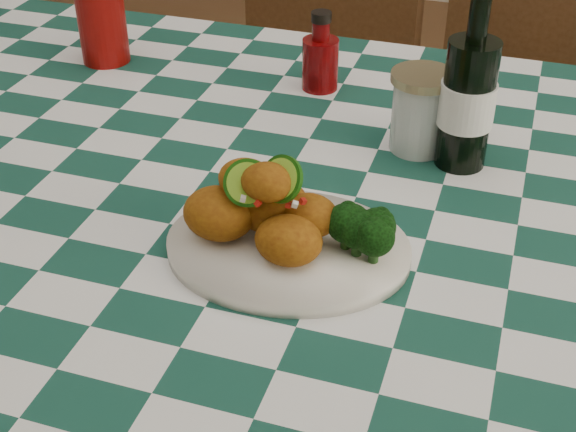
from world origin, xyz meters
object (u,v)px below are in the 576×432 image
(dining_table, at_px, (282,391))
(beer_bottle, at_px, (470,81))
(ketchup_bottle, at_px, (321,51))
(wooden_chair_left, at_px, (288,105))
(plate, at_px, (288,249))
(red_tumbler, at_px, (102,21))
(mason_jar, at_px, (420,112))
(wooden_chair_right, at_px, (488,184))
(fried_chicken_pile, at_px, (270,202))

(dining_table, relative_size, beer_bottle, 6.71)
(ketchup_bottle, xyz_separation_m, wooden_chair_left, (-0.20, 0.46, -0.35))
(wooden_chair_left, bearing_deg, plate, -60.57)
(plate, bearing_deg, beer_bottle, 59.53)
(beer_bottle, bearing_deg, red_tumbler, 165.69)
(beer_bottle, height_order, wooden_chair_left, beer_bottle)
(ketchup_bottle, height_order, mason_jar, ketchup_bottle)
(wooden_chair_left, relative_size, wooden_chair_right, 1.20)
(ketchup_bottle, height_order, wooden_chair_right, ketchup_bottle)
(fried_chicken_pile, height_order, wooden_chair_right, fried_chicken_pile)
(dining_table, height_order, fried_chicken_pile, fried_chicken_pile)
(red_tumbler, xyz_separation_m, wooden_chair_left, (0.18, 0.47, -0.35))
(plate, height_order, fried_chicken_pile, fried_chicken_pile)
(wooden_chair_left, bearing_deg, red_tumbler, -99.26)
(wooden_chair_right, bearing_deg, mason_jar, -86.99)
(plate, xyz_separation_m, wooden_chair_left, (-0.29, 0.91, -0.29))
(mason_jar, distance_m, wooden_chair_left, 0.80)
(fried_chicken_pile, distance_m, wooden_chair_right, 0.97)
(dining_table, distance_m, red_tumbler, 0.69)
(fried_chicken_pile, bearing_deg, red_tumbler, 136.08)
(plate, xyz_separation_m, wooden_chair_right, (0.19, 0.84, -0.38))
(plate, bearing_deg, dining_table, 111.32)
(ketchup_bottle, xyz_separation_m, wooden_chair_right, (0.28, 0.39, -0.43))
(red_tumbler, bearing_deg, wooden_chair_left, 69.23)
(plate, bearing_deg, wooden_chair_left, 107.92)
(plate, distance_m, beer_bottle, 0.34)
(dining_table, xyz_separation_m, beer_bottle, (0.22, 0.13, 0.52))
(plate, height_order, ketchup_bottle, ketchup_bottle)
(plate, distance_m, wooden_chair_left, 1.00)
(ketchup_bottle, bearing_deg, wooden_chair_left, 113.77)
(fried_chicken_pile, xyz_separation_m, ketchup_bottle, (-0.07, 0.44, -0.01))
(fried_chicken_pile, height_order, red_tumbler, red_tumbler)
(ketchup_bottle, bearing_deg, dining_table, -83.78)
(dining_table, distance_m, plate, 0.43)
(dining_table, bearing_deg, wooden_chair_right, 70.39)
(ketchup_bottle, bearing_deg, red_tumbler, -178.73)
(fried_chicken_pile, relative_size, red_tumbler, 1.13)
(ketchup_bottle, relative_size, wooden_chair_right, 0.15)
(mason_jar, bearing_deg, plate, -108.25)
(plate, relative_size, wooden_chair_right, 0.34)
(beer_bottle, bearing_deg, fried_chicken_pile, -123.63)
(fried_chicken_pile, xyz_separation_m, beer_bottle, (0.18, 0.27, 0.05))
(fried_chicken_pile, height_order, beer_bottle, beer_bottle)
(red_tumbler, bearing_deg, fried_chicken_pile, -43.92)
(wooden_chair_left, xyz_separation_m, wooden_chair_right, (0.48, -0.07, -0.08))
(beer_bottle, height_order, wooden_chair_right, beer_bottle)
(dining_table, xyz_separation_m, red_tumbler, (-0.42, 0.29, 0.46))
(wooden_chair_right, bearing_deg, plate, -90.08)
(beer_bottle, distance_m, wooden_chair_right, 0.75)
(plate, bearing_deg, mason_jar, 71.75)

